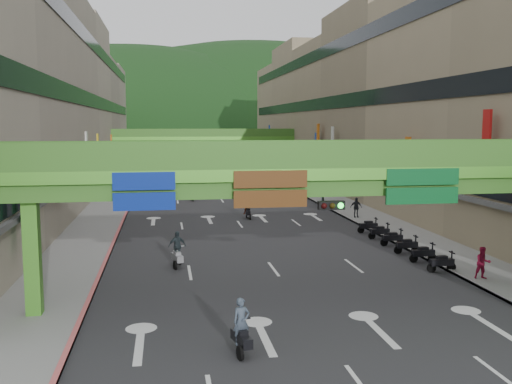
{
  "coord_description": "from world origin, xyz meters",
  "views": [
    {
      "loc": [
        -5.68,
        -17.48,
        7.81
      ],
      "look_at": [
        0.0,
        18.0,
        3.5
      ],
      "focal_mm": 40.0,
      "sensor_mm": 36.0,
      "label": 1
    }
  ],
  "objects_px": {
    "scooter_rider_near": "(241,328)",
    "car_silver": "(155,179)",
    "pedestrian_red": "(483,266)",
    "scooter_rider_mid": "(248,205)",
    "car_yellow": "(223,177)",
    "overpass_near": "(326,187)"
  },
  "relations": [
    {
      "from": "scooter_rider_near",
      "to": "car_yellow",
      "type": "distance_m",
      "value": 57.6
    },
    {
      "from": "overpass_near",
      "to": "scooter_rider_near",
      "type": "xyz_separation_m",
      "value": [
        -4.15,
        -4.38,
        -4.3
      ]
    },
    {
      "from": "car_yellow",
      "to": "pedestrian_red",
      "type": "distance_m",
      "value": 50.98
    },
    {
      "from": "car_silver",
      "to": "pedestrian_red",
      "type": "distance_m",
      "value": 51.35
    },
    {
      "from": "overpass_near",
      "to": "scooter_rider_mid",
      "type": "height_order",
      "value": "overpass_near"
    },
    {
      "from": "car_silver",
      "to": "pedestrian_red",
      "type": "relative_size",
      "value": 2.9
    },
    {
      "from": "pedestrian_red",
      "to": "scooter_rider_mid",
      "type": "bearing_deg",
      "value": 121.18
    },
    {
      "from": "car_yellow",
      "to": "car_silver",
      "type": "bearing_deg",
      "value": -160.95
    },
    {
      "from": "car_silver",
      "to": "scooter_rider_near",
      "type": "bearing_deg",
      "value": -76.27
    },
    {
      "from": "overpass_near",
      "to": "car_yellow",
      "type": "bearing_deg",
      "value": 88.92
    },
    {
      "from": "car_silver",
      "to": "overpass_near",
      "type": "bearing_deg",
      "value": -71.35
    },
    {
      "from": "scooter_rider_mid",
      "to": "car_yellow",
      "type": "distance_m",
      "value": 29.78
    },
    {
      "from": "scooter_rider_near",
      "to": "car_yellow",
      "type": "xyz_separation_m",
      "value": [
        5.16,
        57.37,
        -0.19
      ]
    },
    {
      "from": "overpass_near",
      "to": "car_silver",
      "type": "height_order",
      "value": "overpass_near"
    },
    {
      "from": "car_yellow",
      "to": "scooter_rider_near",
      "type": "bearing_deg",
      "value": -87.76
    },
    {
      "from": "scooter_rider_near",
      "to": "car_silver",
      "type": "distance_m",
      "value": 55.65
    },
    {
      "from": "scooter_rider_near",
      "to": "scooter_rider_mid",
      "type": "height_order",
      "value": "scooter_rider_mid"
    },
    {
      "from": "scooter_rider_mid",
      "to": "car_yellow",
      "type": "height_order",
      "value": "scooter_rider_mid"
    },
    {
      "from": "scooter_rider_near",
      "to": "car_silver",
      "type": "relative_size",
      "value": 0.42
    },
    {
      "from": "overpass_near",
      "to": "scooter_rider_near",
      "type": "relative_size",
      "value": 14.28
    },
    {
      "from": "scooter_rider_mid",
      "to": "car_silver",
      "type": "bearing_deg",
      "value": 106.08
    },
    {
      "from": "scooter_rider_near",
      "to": "pedestrian_red",
      "type": "bearing_deg",
      "value": 28.26
    }
  ]
}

